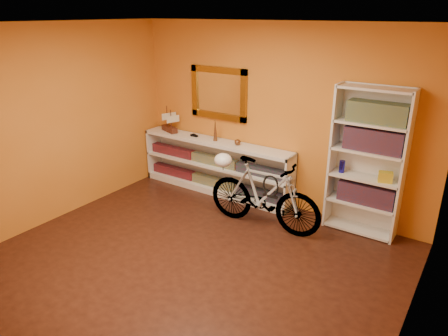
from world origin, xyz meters
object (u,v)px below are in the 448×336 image
Objects in this scene: console_unit at (215,167)px; bookcase at (367,163)px; helmet at (223,160)px; bicycle at (264,194)px.

console_unit is 1.37× the size of bookcase.
helmet is at bearing -159.10° from bookcase.
bicycle reaches higher than helmet.
console_unit is 1.33m from bicycle.
bicycle is (1.19, -0.60, 0.05)m from console_unit.
bicycle is (-1.10, -0.62, -0.47)m from bookcase.
bicycle reaches higher than console_unit.
bookcase reaches higher than bicycle.
console_unit is at bearing 60.40° from bicycle.
helmet is at bearing 90.00° from bicycle.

